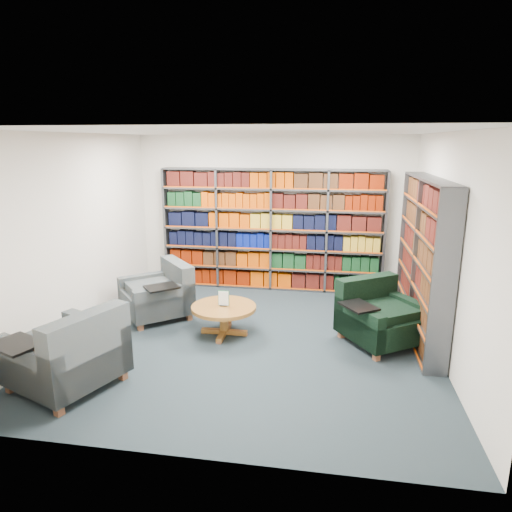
% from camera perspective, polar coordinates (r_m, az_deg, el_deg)
% --- Properties ---
extents(room_shell, '(5.02, 5.02, 2.82)m').
position_cam_1_polar(room_shell, '(6.02, -0.93, 1.85)').
color(room_shell, '#1B272E').
rests_on(room_shell, ground).
extents(bookshelf_back, '(4.00, 0.28, 2.20)m').
position_cam_1_polar(bookshelf_back, '(8.35, 1.95, 3.21)').
color(bookshelf_back, '#47494F').
rests_on(bookshelf_back, ground).
extents(bookshelf_right, '(0.28, 2.50, 2.20)m').
position_cam_1_polar(bookshelf_right, '(6.70, 20.16, -0.40)').
color(bookshelf_right, '#47494F').
rests_on(bookshelf_right, ground).
extents(chair_teal_left, '(1.32, 1.32, 0.85)m').
position_cam_1_polar(chair_teal_left, '(7.31, -11.71, -4.81)').
color(chair_teal_left, '#011937').
rests_on(chair_teal_left, ground).
extents(chair_green_right, '(1.29, 1.29, 0.85)m').
position_cam_1_polar(chair_green_right, '(6.51, 14.95, -7.41)').
color(chair_green_right, black).
rests_on(chair_green_right, ground).
extents(chair_teal_front, '(1.34, 1.38, 0.94)m').
position_cam_1_polar(chair_teal_front, '(5.53, -22.15, -11.60)').
color(chair_teal_front, '#011937').
rests_on(chair_teal_front, ground).
extents(coffee_table, '(0.92, 0.92, 0.64)m').
position_cam_1_polar(coffee_table, '(6.50, -4.04, -6.96)').
color(coffee_table, olive).
rests_on(coffee_table, ground).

